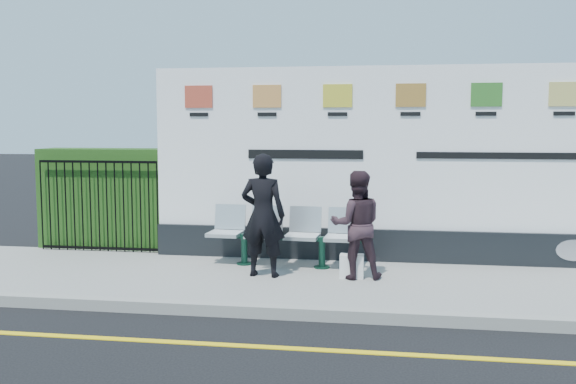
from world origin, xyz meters
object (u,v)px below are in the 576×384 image
(bench, at_px, (283,250))
(woman_right, at_px, (357,225))
(billboard, at_px, (409,178))
(woman_left, at_px, (263,215))

(bench, relative_size, woman_right, 1.53)
(billboard, height_order, woman_right, billboard)
(bench, bearing_deg, woman_left, -100.44)
(billboard, bearing_deg, woman_left, -146.54)
(woman_left, bearing_deg, woman_right, -171.32)
(billboard, bearing_deg, bench, -160.33)
(billboard, distance_m, woman_left, 2.46)
(bench, distance_m, woman_right, 1.36)
(billboard, xyz_separation_m, woman_left, (-2.02, -1.34, -0.44))
(billboard, height_order, woman_left, billboard)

